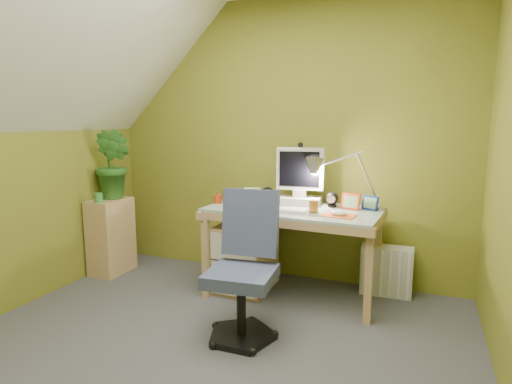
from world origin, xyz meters
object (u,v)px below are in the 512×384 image
(desk_lamp, at_px, (357,167))
(monitor, at_px, (300,170))
(side_ledge, at_px, (111,236))
(radiator, at_px, (386,271))
(task_chair, at_px, (241,276))
(desk, at_px, (293,252))
(potted_plant, at_px, (114,164))

(desk_lamp, bearing_deg, monitor, 170.37)
(side_ledge, relative_size, radiator, 1.72)
(monitor, relative_size, radiator, 1.40)
(side_ledge, xyz_separation_m, task_chair, (1.59, -0.68, 0.08))
(desk, height_order, monitor, monitor)
(desk, height_order, potted_plant, potted_plant)
(side_ledge, bearing_deg, desk_lamp, 7.65)
(desk_lamp, height_order, radiator, desk_lamp)
(monitor, xyz_separation_m, desk_lamp, (0.45, 0.00, 0.04))
(desk, relative_size, potted_plant, 2.11)
(side_ledge, relative_size, task_chair, 0.81)
(side_ledge, bearing_deg, potted_plant, 57.13)
(monitor, bearing_deg, side_ledge, -177.64)
(desk_lamp, distance_m, potted_plant, 2.12)
(monitor, xyz_separation_m, task_chair, (-0.10, -0.97, -0.56))
(desk, height_order, task_chair, task_chair)
(monitor, xyz_separation_m, radiator, (0.70, 0.10, -0.79))
(potted_plant, xyz_separation_m, task_chair, (1.56, -0.73, -0.57))
(side_ledge, xyz_separation_m, radiator, (2.39, 0.39, -0.14))
(monitor, xyz_separation_m, side_ledge, (-1.69, -0.29, -0.65))
(desk_lamp, height_order, task_chair, desk_lamp)
(monitor, height_order, task_chair, monitor)
(monitor, bearing_deg, desk_lamp, -7.29)
(desk, xyz_separation_m, monitor, (0.00, 0.18, 0.63))
(side_ledge, bearing_deg, monitor, 9.65)
(radiator, bearing_deg, desk_lamp, -159.07)
(desk_lamp, relative_size, side_ledge, 0.94)
(desk_lamp, relative_size, radiator, 1.62)
(side_ledge, distance_m, radiator, 2.42)
(monitor, distance_m, task_chair, 1.13)
(desk, height_order, radiator, desk)
(desk, relative_size, desk_lamp, 2.07)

